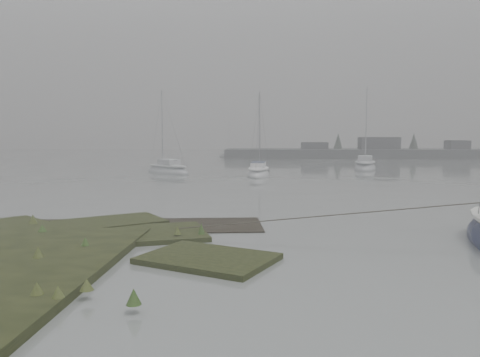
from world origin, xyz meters
name	(u,v)px	position (x,y,z in m)	size (l,w,h in m)	color
ground	(242,174)	(0.00, 30.00, 0.00)	(160.00, 160.00, 0.00)	slate
far_shoreline	(421,153)	(26.84, 61.90, 0.85)	(60.00, 8.00, 4.15)	#4C4F51
sailboat_white	(259,173)	(1.58, 27.74, 0.25)	(2.28, 5.80, 8.01)	white
sailboat_far_a	(168,170)	(-7.03, 30.26, 0.26)	(5.65, 5.56, 8.43)	silver
sailboat_far_b	(365,167)	(12.63, 36.17, 0.29)	(3.61, 6.90, 9.29)	silver
sailboat_far_c	(233,156)	(-3.12, 63.73, 0.20)	(4.54, 1.74, 6.30)	silver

